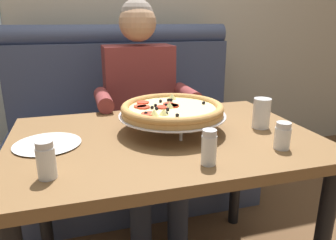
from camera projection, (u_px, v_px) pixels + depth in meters
booth_bench at (130, 138)px, 2.16m from camera, size 1.54×0.78×1.13m
dining_table at (164, 157)px, 1.29m from camera, size 1.18×0.81×0.73m
diner_main at (143, 102)px, 1.83m from camera, size 0.54×0.64×1.27m
pizza at (172, 110)px, 1.28m from camera, size 0.43×0.43×0.12m
shaker_oregano at (46, 163)px, 0.91m from camera, size 0.05×0.05×0.11m
shaker_parmesan at (209, 150)px, 1.00m from camera, size 0.05×0.05×0.11m
shaker_pepper_flakes at (282, 138)px, 1.12m from camera, size 0.06×0.06×0.10m
plate_near_left at (47, 142)px, 1.16m from camera, size 0.24×0.24×0.02m
drinking_glass at (261, 115)px, 1.34m from camera, size 0.07×0.07×0.13m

